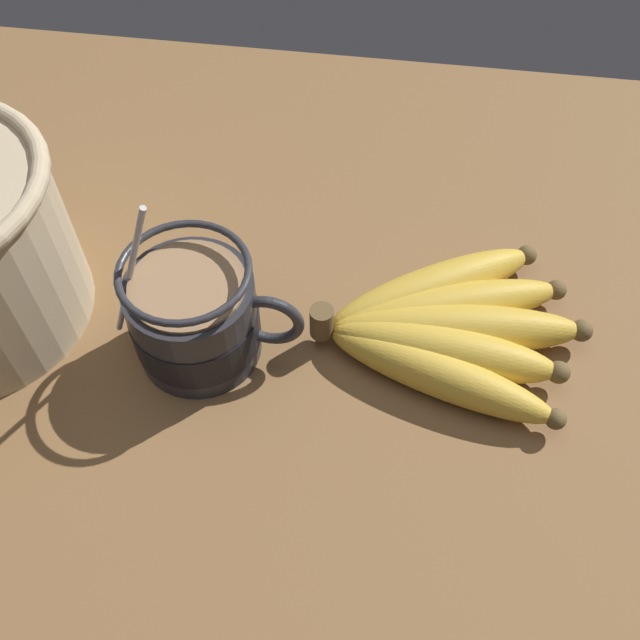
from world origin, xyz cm
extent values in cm
cube|color=brown|center=(0.00, 0.00, 1.67)|extent=(91.29, 91.29, 3.34)
cylinder|color=#28282D|center=(-7.37, 1.91, 7.48)|extent=(10.23, 10.23, 8.28)
cylinder|color=black|center=(-7.37, 1.91, 6.87)|extent=(10.43, 10.43, 3.53)
torus|color=#28282D|center=(-1.29, 1.91, 8.38)|extent=(5.74, 0.90, 5.74)
cylinder|color=#997551|center=(-7.37, 1.91, 11.72)|extent=(9.03, 9.03, 0.40)
torus|color=#28282D|center=(-7.37, 1.91, 13.42)|extent=(10.23, 10.23, 0.60)
cylinder|color=#B2B2B7|center=(-11.73, 1.91, 12.24)|extent=(5.61, 0.50, 14.97)
ellipsoid|color=#B2B2B7|center=(-9.16, 1.91, 4.84)|extent=(3.00, 2.00, 0.80)
cylinder|color=brown|center=(2.66, 3.93, 6.27)|extent=(2.00, 2.00, 3.00)
ellipsoid|color=gold|center=(12.61, 0.89, 5.19)|extent=(19.07, 9.04, 3.71)
sphere|color=brown|center=(21.60, -1.85, 5.19)|extent=(1.67, 1.67, 1.67)
ellipsoid|color=gold|center=(12.82, 3.08, 5.41)|extent=(18.67, 5.65, 4.14)
sphere|color=brown|center=(21.98, 2.32, 5.41)|extent=(1.86, 1.86, 1.86)
ellipsoid|color=gold|center=(13.86, 5.39, 5.43)|extent=(20.96, 6.81, 4.18)
sphere|color=brown|center=(24.07, 6.72, 5.43)|extent=(1.88, 1.88, 1.88)
ellipsoid|color=gold|center=(12.93, 7.59, 5.31)|extent=(19.98, 10.37, 3.94)
sphere|color=brown|center=(22.26, 10.92, 5.31)|extent=(1.77, 1.77, 1.77)
ellipsoid|color=gold|center=(11.66, 9.52, 5.35)|extent=(18.41, 13.54, 4.02)
sphere|color=brown|center=(19.80, 14.58, 5.35)|extent=(1.81, 1.81, 1.81)
camera|label=1|loc=(7.46, -30.21, 53.65)|focal=40.00mm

